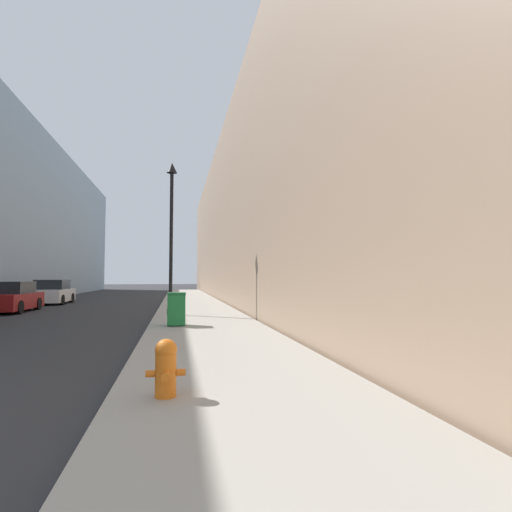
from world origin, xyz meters
The scene contains 7 objects.
sidewalk_right centered at (6.02, 18.00, 0.07)m, with size 3.76×60.00×0.14m.
building_right_stone centered at (14.00, 26.00, 5.99)m, with size 12.00×60.00×11.97m.
fire_hydrant centered at (4.90, 1.19, 0.53)m, with size 0.51×0.40×0.75m.
trash_bin centered at (5.03, 9.02, 0.69)m, with size 0.58×0.61×1.07m.
lamppost centered at (4.79, 12.89, 4.09)m, with size 0.44×0.44×6.45m.
parked_sedan_near centered at (-2.92, 17.35, 0.69)m, with size 1.84×4.22×1.50m.
parked_sedan_far centered at (-2.80, 23.49, 0.71)m, with size 1.99×4.02×1.55m.
Camera 1 is at (5.03, -4.25, 1.70)m, focal length 28.00 mm.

